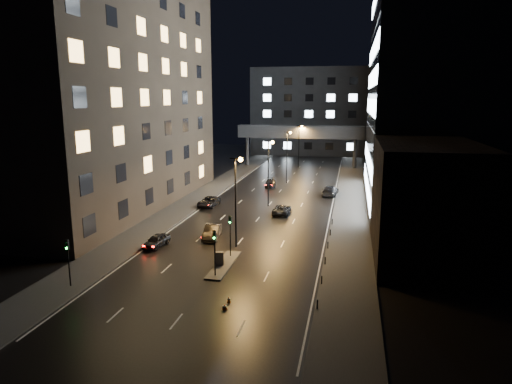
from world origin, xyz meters
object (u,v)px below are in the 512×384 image
(car_toward_a, at_px, (282,209))
(car_away_b, at_px, (212,232))
(utility_cabinet, at_px, (219,258))
(car_away_d, at_px, (271,183))
(car_away_a, at_px, (156,241))
(car_away_c, at_px, (209,202))
(car_toward_b, at_px, (330,191))

(car_toward_a, bearing_deg, car_away_b, 65.39)
(car_away_b, xyz_separation_m, utility_cabinet, (3.43, -8.58, -0.00))
(car_away_d, bearing_deg, car_away_a, -106.79)
(car_away_c, distance_m, car_away_d, 18.60)
(car_away_d, bearing_deg, car_away_c, -117.99)
(car_toward_a, xyz_separation_m, utility_cabinet, (-2.90, -21.97, 0.14))
(car_away_c, relative_size, utility_cabinet, 3.96)
(car_toward_a, bearing_deg, car_toward_b, -112.63)
(car_away_a, distance_m, car_away_b, 6.73)
(car_away_a, distance_m, car_away_c, 19.97)
(car_away_a, relative_size, utility_cabinet, 3.11)
(car_away_d, bearing_deg, car_toward_b, -32.14)
(car_away_b, bearing_deg, utility_cabinet, -76.02)
(car_away_c, bearing_deg, car_toward_b, 36.00)
(car_toward_a, bearing_deg, car_away_a, 57.53)
(car_away_d, xyz_separation_m, utility_cabinet, (2.28, -41.67, 0.10))
(car_away_c, bearing_deg, car_away_a, -87.08)
(car_away_d, relative_size, utility_cabinet, 3.70)
(car_away_a, xyz_separation_m, utility_cabinet, (8.63, -4.32, 0.11))
(car_away_c, bearing_deg, car_away_d, 71.30)
(car_toward_a, bearing_deg, utility_cabinet, 83.17)
(car_away_a, bearing_deg, utility_cabinet, -19.36)
(car_away_c, distance_m, car_toward_a, 12.02)
(car_away_c, xyz_separation_m, utility_cabinet, (8.90, -24.29, 0.08))
(car_toward_a, bearing_deg, car_away_d, -74.58)
(car_away_a, height_order, car_away_d, car_away_d)
(car_away_c, height_order, utility_cabinet, utility_cabinet)
(car_away_d, relative_size, car_toward_b, 0.86)
(utility_cabinet, bearing_deg, car_away_b, 94.95)
(car_away_b, distance_m, car_away_c, 16.63)
(car_away_a, xyz_separation_m, car_away_c, (-0.27, 19.97, 0.03))
(car_away_b, xyz_separation_m, car_toward_b, (12.53, 27.78, 0.01))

